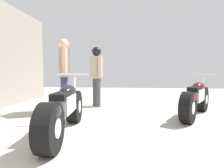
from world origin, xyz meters
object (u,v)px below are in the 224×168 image
Objects in this scene: mechanic_in_blue at (64,71)px; mechanic_with_helmet at (97,71)px; motorcycle_maroon_cruiser at (64,110)px; motorcycle_black_naked at (196,99)px.

mechanic_with_helmet is (0.65, 0.81, 0.01)m from mechanic_in_blue.
mechanic_in_blue reaches higher than motorcycle_maroon_cruiser.
mechanic_in_blue is (-0.60, 1.62, 0.61)m from motorcycle_maroon_cruiser.
motorcycle_maroon_cruiser is 1.20× the size of mechanic_with_helmet.
motorcycle_maroon_cruiser is 1.12× the size of motorcycle_black_naked.
motorcycle_black_naked is at bearing -23.48° from mechanic_with_helmet.
mechanic_in_blue is at bearing 176.00° from motorcycle_black_naked.
mechanic_with_helmet is at bearing 51.49° from mechanic_in_blue.
mechanic_with_helmet is at bearing 88.84° from motorcycle_maroon_cruiser.
motorcycle_black_naked is at bearing -4.00° from mechanic_in_blue.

